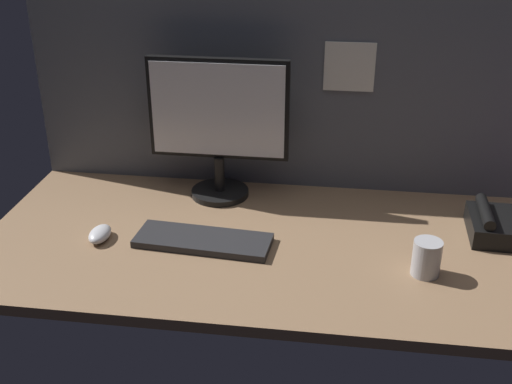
% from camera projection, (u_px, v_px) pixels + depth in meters
% --- Properties ---
extents(ground_plane, '(1.80, 0.80, 0.03)m').
position_uv_depth(ground_plane, '(307.00, 245.00, 1.76)').
color(ground_plane, '#8C6B4C').
extents(cubicle_wall_back, '(1.80, 0.06, 0.65)m').
position_uv_depth(cubicle_wall_back, '(319.00, 88.00, 1.95)').
color(cubicle_wall_back, '#565B66').
rests_on(cubicle_wall_back, ground_plane).
extents(monitor, '(0.43, 0.18, 0.44)m').
position_uv_depth(monitor, '(219.00, 122.00, 1.91)').
color(monitor, black).
rests_on(monitor, ground_plane).
extents(keyboard, '(0.38, 0.16, 0.02)m').
position_uv_depth(keyboard, '(203.00, 240.00, 1.73)').
color(keyboard, '#262628').
rests_on(keyboard, ground_plane).
extents(mouse, '(0.06, 0.10, 0.03)m').
position_uv_depth(mouse, '(100.00, 234.00, 1.75)').
color(mouse, silver).
rests_on(mouse, ground_plane).
extents(mug_steel, '(0.07, 0.07, 0.09)m').
position_uv_depth(mug_steel, '(427.00, 258.00, 1.58)').
color(mug_steel, '#B2B2B7').
rests_on(mug_steel, ground_plane).
extents(desk_phone, '(0.18, 0.20, 0.09)m').
position_uv_depth(desk_phone, '(499.00, 225.00, 1.76)').
color(desk_phone, black).
rests_on(desk_phone, ground_plane).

